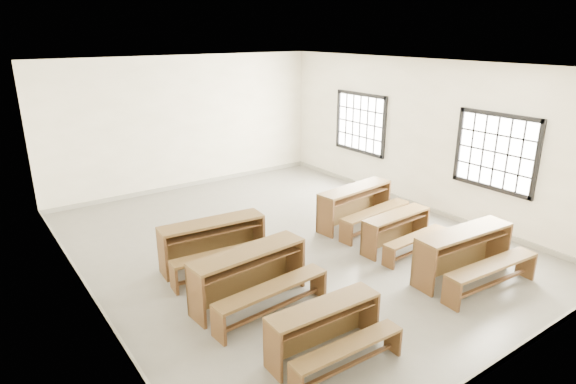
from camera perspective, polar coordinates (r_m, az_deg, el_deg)
room at (r=8.35m, az=0.51°, el=7.57°), size 8.50×8.50×3.20m
desk_set_0 at (r=5.97m, az=4.54°, el=-15.66°), size 1.50×0.82×0.67m
desk_set_1 at (r=6.96m, az=-4.40°, el=-9.57°), size 1.84×1.05×0.80m
desk_set_2 at (r=8.05m, az=-8.76°, el=-5.71°), size 1.82×1.06×0.78m
desk_set_3 at (r=8.07m, az=20.35°, el=-6.60°), size 1.84×1.04×0.80m
desk_set_4 at (r=8.83m, az=12.89°, el=-4.27°), size 1.49×0.83×0.65m
desk_set_5 at (r=9.71m, az=8.17°, el=-1.33°), size 1.84×1.10×0.79m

